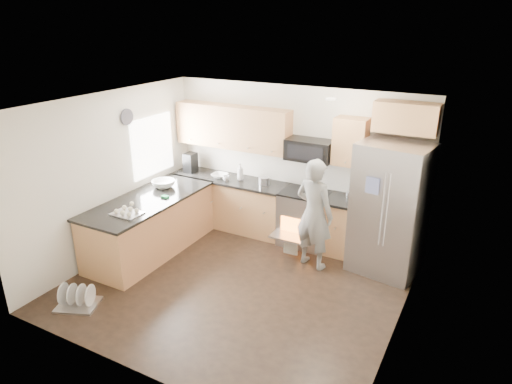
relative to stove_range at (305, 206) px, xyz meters
The scene contains 8 objects.
ground 1.86m from the stove_range, 101.69° to the right, with size 4.50×4.50×0.00m, color black.
room_shell 1.99m from the stove_range, 103.00° to the right, with size 4.54×4.04×2.62m.
back_cabinet_run 0.98m from the stove_range, behind, with size 4.45×0.64×2.50m.
peninsula 2.56m from the stove_range, 145.54° to the right, with size 0.96×2.36×1.05m.
stove_range is the anchor object (origin of this frame).
refrigerator 1.48m from the stove_range, ahead, with size 1.08×0.90×1.99m.
person 0.77m from the stove_range, 57.27° to the right, with size 0.63×0.41×1.73m, color gray.
dish_rack 3.74m from the stove_range, 121.88° to the right, with size 0.64×0.58×0.32m.
Camera 1 is at (2.95, -4.86, 3.63)m, focal length 32.00 mm.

